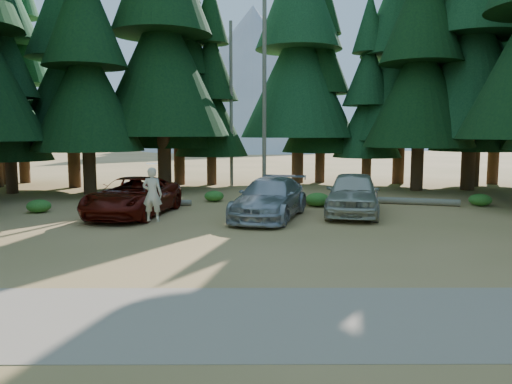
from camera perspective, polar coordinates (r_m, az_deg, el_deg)
ground at (r=15.30m, az=-0.98°, el=-5.57°), size 160.00×160.00×0.00m
gravel_strip at (r=9.05m, az=-1.53°, el=-14.29°), size 26.00×3.50×0.01m
forest_belt_north at (r=30.13m, az=-0.60°, el=0.49°), size 36.00×7.00×22.00m
snag_front at (r=29.59m, az=0.96°, el=12.02°), size 0.24×0.24×12.00m
snag_back at (r=31.03m, az=-2.85°, el=9.91°), size 0.20×0.20×10.00m
mountain_peak at (r=103.66m, az=-1.80°, el=11.91°), size 48.00×50.00×28.00m
red_pickup at (r=20.40m, az=-13.88°, el=-0.51°), size 3.39×5.82×1.52m
silver_minivan_center at (r=19.19m, az=1.61°, el=-0.74°), size 3.58×5.69×1.54m
silver_minivan_right at (r=20.42m, az=11.03°, el=-0.14°), size 3.12×5.40×1.73m
frisbee_player at (r=16.89m, az=-11.76°, el=-0.23°), size 0.70×0.50×1.94m
log_left at (r=23.19m, az=-11.88°, el=-1.18°), size 3.68×0.50×0.26m
log_mid at (r=23.84m, az=3.49°, el=-0.84°), size 2.47×2.37×0.26m
log_right at (r=24.04m, az=16.57°, el=-0.99°), size 4.71×1.71×0.31m
shrub_far_left at (r=24.70m, az=-13.74°, el=-0.54°), size 0.82×0.82×0.45m
shrub_left at (r=25.16m, az=-13.00°, el=-0.34°), size 0.90×0.90×0.50m
shrub_center_left at (r=24.09m, az=-4.81°, el=-0.47°), size 0.94×0.94×0.52m
shrub_center_right at (r=25.13m, az=-0.13°, el=-0.17°), size 0.92×0.92×0.50m
shrub_right at (r=21.70m, az=2.84°, el=-1.33°), size 0.83×0.83×0.46m
shrub_far_right at (r=22.54m, az=7.06°, el=-0.87°), size 1.11×1.11×0.61m
shrub_edge_west at (r=22.51m, az=-23.57°, el=-1.48°), size 0.98×0.98×0.54m
shrub_edge_east at (r=24.70m, az=24.25°, el=-0.82°), size 1.00×1.00×0.55m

